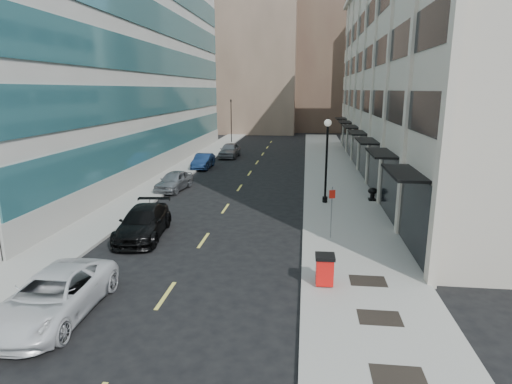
% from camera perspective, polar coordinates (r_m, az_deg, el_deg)
% --- Properties ---
extents(ground, '(160.00, 160.00, 0.00)m').
position_cam_1_polar(ground, '(15.06, -14.43, -16.65)').
color(ground, black).
rests_on(ground, ground).
extents(sidewalk_right, '(5.00, 80.00, 0.15)m').
position_cam_1_polar(sidewalk_right, '(33.01, 10.77, 0.35)').
color(sidewalk_right, gray).
rests_on(sidewalk_right, ground).
extents(sidewalk_left, '(3.00, 80.00, 0.15)m').
position_cam_1_polar(sidewalk_left, '(34.87, -12.82, 0.95)').
color(sidewalk_left, gray).
rests_on(sidewalk_left, ground).
extents(building_right, '(15.30, 46.50, 18.25)m').
position_cam_1_polar(building_right, '(40.87, 24.41, 14.51)').
color(building_right, '#B3A998').
rests_on(building_right, ground).
extents(building_left, '(16.14, 46.00, 20.00)m').
position_cam_1_polar(building_left, '(44.42, -22.44, 15.81)').
color(building_left, beige).
rests_on(building_left, ground).
extents(skyline_tan_near, '(14.00, 18.00, 28.00)m').
position_cam_1_polar(skyline_tan_near, '(80.85, 0.23, 18.16)').
color(skyline_tan_near, '#896F5A').
rests_on(skyline_tan_near, ground).
extents(skyline_brown, '(12.00, 16.00, 34.00)m').
position_cam_1_polar(skyline_brown, '(84.67, 9.17, 19.83)').
color(skyline_brown, brown).
rests_on(skyline_brown, ground).
extents(skyline_tan_far, '(12.00, 14.00, 22.00)m').
position_cam_1_polar(skyline_tan_far, '(92.13, -5.48, 15.66)').
color(skyline_tan_far, '#896F5A').
rests_on(skyline_tan_far, ground).
extents(skyline_stone, '(10.00, 14.00, 20.00)m').
position_cam_1_polar(skyline_stone, '(79.19, 16.64, 14.81)').
color(skyline_stone, '#B3A998').
rests_on(skyline_stone, ground).
extents(grate_near, '(1.40, 1.00, 0.01)m').
position_cam_1_polar(grate_near, '(12.71, 18.46, -22.36)').
color(grate_near, black).
rests_on(grate_near, sidewalk_right).
extents(grate_mid, '(1.40, 1.00, 0.01)m').
position_cam_1_polar(grate_mid, '(15.20, 16.16, -15.80)').
color(grate_mid, black).
rests_on(grate_mid, sidewalk_right).
extents(grate_far, '(1.40, 1.00, 0.01)m').
position_cam_1_polar(grate_far, '(17.66, 14.70, -11.39)').
color(grate_far, black).
rests_on(grate_far, sidewalk_right).
extents(road_centerline, '(0.15, 68.20, 0.01)m').
position_cam_1_polar(road_centerline, '(30.43, -3.07, -0.68)').
color(road_centerline, '#D8CC4C').
rests_on(road_centerline, ground).
extents(traffic_signal, '(0.66, 0.66, 6.98)m').
position_cam_1_polar(traffic_signal, '(61.02, -3.36, 11.86)').
color(traffic_signal, black).
rests_on(traffic_signal, ground).
extents(car_white_van, '(2.60, 5.49, 1.51)m').
position_cam_1_polar(car_white_van, '(16.14, -25.41, -12.42)').
color(car_white_van, silver).
rests_on(car_white_van, ground).
extents(car_black_pickup, '(2.71, 5.49, 1.53)m').
position_cam_1_polar(car_black_pickup, '(22.87, -14.79, -3.97)').
color(car_black_pickup, black).
rests_on(car_black_pickup, ground).
extents(car_silver_sedan, '(2.26, 4.46, 1.46)m').
position_cam_1_polar(car_silver_sedan, '(32.93, -10.87, 1.48)').
color(car_silver_sedan, gray).
rests_on(car_silver_sedan, ground).
extents(car_blue_sedan, '(1.50, 4.24, 1.39)m').
position_cam_1_polar(car_blue_sedan, '(41.81, -7.05, 4.11)').
color(car_blue_sedan, navy).
rests_on(car_blue_sedan, ground).
extents(car_grey_sedan, '(2.07, 4.82, 1.62)m').
position_cam_1_polar(car_grey_sedan, '(48.29, -3.54, 5.58)').
color(car_grey_sedan, gray).
rests_on(car_grey_sedan, ground).
extents(trash_bin, '(0.75, 0.84, 1.21)m').
position_cam_1_polar(trash_bin, '(16.78, 9.14, -10.06)').
color(trash_bin, red).
rests_on(trash_bin, sidewalk_right).
extents(lamppost, '(0.47, 0.47, 5.60)m').
position_cam_1_polar(lamppost, '(28.16, 9.41, 5.13)').
color(lamppost, black).
rests_on(lamppost, sidewalk_right).
extents(sign_post, '(0.31, 0.11, 2.66)m').
position_cam_1_polar(sign_post, '(21.59, 10.07, -1.79)').
color(sign_post, slate).
rests_on(sign_post, sidewalk_right).
extents(urn_planter, '(0.63, 0.63, 0.87)m').
position_cam_1_polar(urn_planter, '(29.85, 15.28, -0.10)').
color(urn_planter, black).
rests_on(urn_planter, sidewalk_right).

